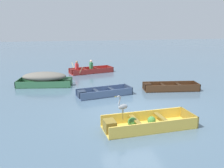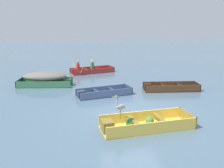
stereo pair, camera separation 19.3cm
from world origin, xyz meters
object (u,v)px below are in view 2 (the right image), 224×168
Objects in this scene: heron_on_dinghy at (120,106)px; skiff_green_near_moored at (46,78)px; skiff_slate_blue_far_moored at (102,93)px; rowboat_red_with_crew at (90,70)px; dinghy_yellow_foreground at (142,124)px; skiff_dark_varnish_mid_moored at (168,88)px.

skiff_green_near_moored is at bearing 112.71° from heron_on_dinghy.
rowboat_red_with_crew is at bearing 90.21° from skiff_slate_blue_far_moored.
dinghy_yellow_foreground is 4.16m from skiff_slate_blue_far_moored.
heron_on_dinghy is at bearing -89.89° from rowboat_red_with_crew.
skiff_green_near_moored reaches higher than skiff_dark_varnish_mid_moored.
skiff_dark_varnish_mid_moored is 3.56× the size of heron_on_dinghy.
rowboat_red_with_crew is 3.85× the size of heron_on_dinghy.
heron_on_dinghy is (-3.65, -4.54, 0.75)m from skiff_dark_varnish_mid_moored.
dinghy_yellow_foreground is at bearing -78.97° from skiff_slate_blue_far_moored.
rowboat_red_with_crew reaches higher than dinghy_yellow_foreground.
skiff_dark_varnish_mid_moored reaches higher than skiff_slate_blue_far_moored.
skiff_slate_blue_far_moored is (-3.65, -0.35, -0.00)m from skiff_dark_varnish_mid_moored.
rowboat_red_with_crew reaches higher than skiff_slate_blue_far_moored.
skiff_green_near_moored is at bearing -131.33° from rowboat_red_with_crew.
skiff_dark_varnish_mid_moored is at bearing 51.19° from heron_on_dinghy.
heron_on_dinghy reaches higher than skiff_green_near_moored.
skiff_dark_varnish_mid_moored is 1.06× the size of skiff_slate_blue_far_moored.
skiff_slate_blue_far_moored is at bearing 101.03° from dinghy_yellow_foreground.
heron_on_dinghy is at bearing -128.81° from skiff_dark_varnish_mid_moored.
heron_on_dinghy is (2.85, -6.82, 0.42)m from skiff_green_near_moored.
rowboat_red_with_crew reaches higher than skiff_green_near_moored.
heron_on_dinghy is at bearing -90.02° from skiff_slate_blue_far_moored.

